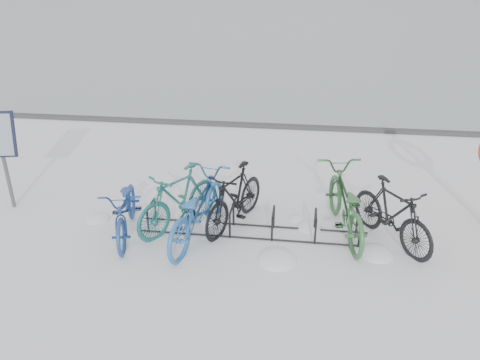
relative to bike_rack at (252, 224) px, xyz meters
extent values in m
plane|color=white|center=(0.00, 0.00, -0.18)|extent=(900.00, 900.00, 0.00)
cube|color=#3F3F42|center=(0.00, 5.90, -0.13)|extent=(400.00, 0.25, 0.10)
cylinder|color=black|center=(-1.80, -0.22, 0.04)|extent=(0.04, 0.04, 0.44)
cylinder|color=black|center=(-1.80, 0.22, 0.04)|extent=(0.04, 0.04, 0.44)
cylinder|color=black|center=(-1.80, 0.00, 0.26)|extent=(0.04, 0.44, 0.04)
cylinder|color=black|center=(-1.08, -0.22, 0.04)|extent=(0.04, 0.04, 0.44)
cylinder|color=black|center=(-1.08, 0.22, 0.04)|extent=(0.04, 0.04, 0.44)
cylinder|color=black|center=(-1.08, 0.00, 0.26)|extent=(0.04, 0.44, 0.04)
cylinder|color=black|center=(-0.36, -0.22, 0.04)|extent=(0.04, 0.04, 0.44)
cylinder|color=black|center=(-0.36, 0.22, 0.04)|extent=(0.04, 0.04, 0.44)
cylinder|color=black|center=(-0.36, 0.00, 0.26)|extent=(0.04, 0.44, 0.04)
cylinder|color=black|center=(0.36, -0.22, 0.04)|extent=(0.04, 0.04, 0.44)
cylinder|color=black|center=(0.36, 0.22, 0.04)|extent=(0.04, 0.04, 0.44)
cylinder|color=black|center=(0.36, 0.00, 0.26)|extent=(0.04, 0.44, 0.04)
cylinder|color=black|center=(1.08, -0.22, 0.04)|extent=(0.04, 0.04, 0.44)
cylinder|color=black|center=(1.08, 0.22, 0.04)|extent=(0.04, 0.04, 0.44)
cylinder|color=black|center=(1.08, 0.00, 0.26)|extent=(0.04, 0.44, 0.04)
cylinder|color=black|center=(1.80, -0.22, 0.04)|extent=(0.04, 0.04, 0.44)
cylinder|color=black|center=(1.80, 0.22, 0.04)|extent=(0.04, 0.04, 0.44)
cylinder|color=black|center=(1.80, 0.00, 0.26)|extent=(0.04, 0.44, 0.04)
cylinder|color=black|center=(0.00, -0.22, -0.16)|extent=(4.00, 0.03, 0.03)
cylinder|color=black|center=(0.00, 0.22, -0.16)|extent=(4.00, 0.03, 0.03)
cylinder|color=#595B5E|center=(-4.69, 0.36, 0.74)|extent=(0.07, 0.07, 1.84)
imported|color=#234990|center=(-2.14, -0.28, 0.32)|extent=(1.07, 2.01, 1.00)
imported|color=#1F6965|center=(-1.30, 0.07, 0.39)|extent=(1.48, 1.88, 1.14)
imported|color=#2D6DBA|center=(-0.91, -0.25, 0.40)|extent=(1.19, 2.32, 1.16)
imported|color=black|center=(-0.35, 0.27, 0.38)|extent=(1.22, 1.94, 1.13)
imported|color=#376E3C|center=(1.56, 0.28, 0.40)|extent=(1.15, 2.33, 1.17)
imported|color=black|center=(2.32, 0.04, 0.38)|extent=(1.46, 1.83, 1.11)
ellipsoid|color=white|center=(0.99, 0.31, -0.18)|extent=(0.46, 0.46, 0.16)
ellipsoid|color=white|center=(-0.77, 0.33, -0.18)|extent=(0.47, 0.47, 0.16)
ellipsoid|color=white|center=(2.07, -0.40, -0.18)|extent=(0.56, 0.56, 0.19)
ellipsoid|color=white|center=(0.49, -0.78, -0.18)|extent=(0.64, 0.64, 0.22)
ellipsoid|color=white|center=(2.76, -0.05, -0.18)|extent=(0.46, 0.46, 0.16)
ellipsoid|color=white|center=(0.75, 0.58, -0.18)|extent=(0.31, 0.31, 0.11)
ellipsoid|color=white|center=(-2.86, 0.10, -0.18)|extent=(0.43, 0.43, 0.15)
camera|label=1|loc=(0.73, -7.02, 4.06)|focal=35.00mm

